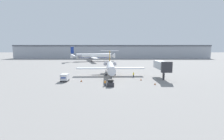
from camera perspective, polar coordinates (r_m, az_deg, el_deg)
name	(u,v)px	position (r m, az deg, el deg)	size (l,w,h in m)	color
ground_plane	(112,86)	(48.12, -0.02, -5.24)	(600.00, 600.00, 0.00)	gray
terminal_building	(112,52)	(166.99, 0.06, 6.02)	(180.00, 16.80, 12.41)	#9EA3AD
airplane_main	(111,67)	(64.97, -0.41, 1.13)	(25.21, 26.47, 9.14)	silver
pushback_tug	(111,83)	(48.28, -0.35, -4.35)	(1.89, 3.69, 1.86)	#2D2D33
luggage_cart	(65,78)	(56.30, -15.08, -2.41)	(2.07, 3.47, 2.33)	#232326
worker_near_tug	(105,83)	(47.90, -2.22, -4.27)	(0.40, 0.24, 1.63)	#232838
worker_by_wing	(134,75)	(62.13, 7.12, -1.49)	(0.40, 0.25, 1.80)	#232838
traffic_cone_left	(82,81)	(54.74, -9.91, -3.42)	(0.62, 0.62, 0.72)	black
traffic_cone_right	(141,79)	(56.84, 9.53, -3.02)	(0.55, 0.55, 0.68)	black
traffic_cone_mid	(155,84)	(51.20, 13.98, -4.36)	(0.59, 0.59, 0.60)	black
airplane_parked_far_left	(93,56)	(131.33, -6.16, 4.59)	(33.27, 37.00, 11.02)	white
jet_bridge	(162,65)	(61.07, 16.05, 1.42)	(3.20, 12.42, 6.19)	#2D2D33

